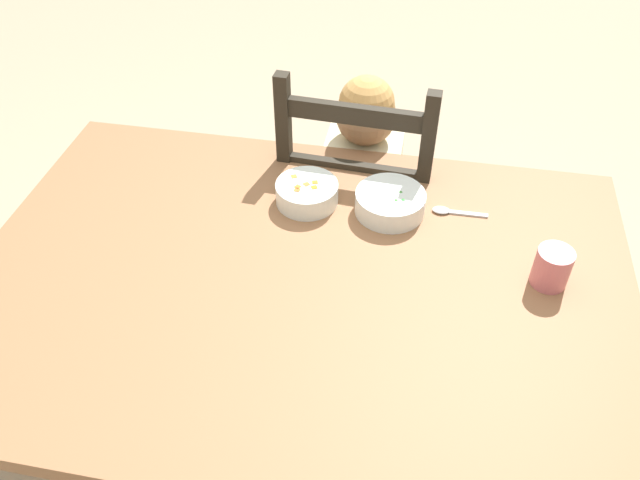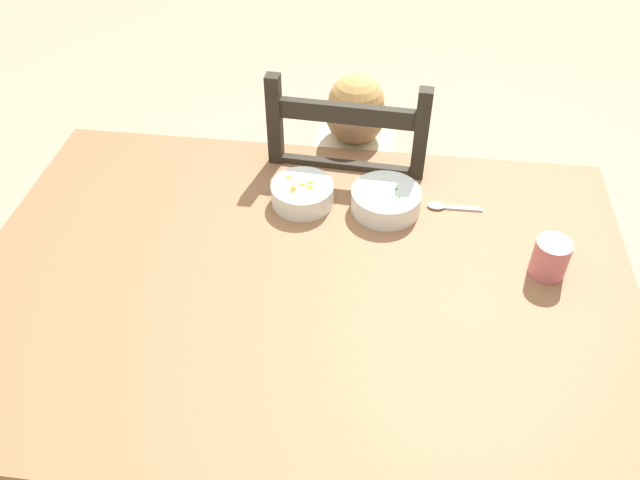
{
  "view_description": "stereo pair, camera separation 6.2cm",
  "coord_description": "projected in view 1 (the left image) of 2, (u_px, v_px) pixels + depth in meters",
  "views": [
    {
      "loc": [
        0.23,
        -0.97,
        1.8
      ],
      "look_at": [
        0.04,
        0.08,
        0.82
      ],
      "focal_mm": 36.2,
      "sensor_mm": 36.0,
      "label": 1
    },
    {
      "loc": [
        0.17,
        -0.98,
        1.8
      ],
      "look_at": [
        0.04,
        0.08,
        0.82
      ],
      "focal_mm": 36.2,
      "sensor_mm": 36.0,
      "label": 2
    }
  ],
  "objects": [
    {
      "name": "child_figure",
      "position": [
        361.0,
        181.0,
        1.92
      ],
      "size": [
        0.32,
        0.31,
        0.95
      ],
      "color": "beige",
      "rests_on": "ground"
    },
    {
      "name": "spoon",
      "position": [
        449.0,
        211.0,
        1.6
      ],
      "size": [
        0.14,
        0.03,
        0.01
      ],
      "color": "silver",
      "rests_on": "dining_table"
    },
    {
      "name": "dining_table",
      "position": [
        298.0,
        306.0,
        1.49
      ],
      "size": [
        1.48,
        1.04,
        0.77
      ],
      "color": "#946340",
      "rests_on": "ground"
    },
    {
      "name": "bowl_of_carrots",
      "position": [
        307.0,
        192.0,
        1.61
      ],
      "size": [
        0.16,
        0.16,
        0.06
      ],
      "color": "white",
      "rests_on": "dining_table"
    },
    {
      "name": "bowl_of_peas",
      "position": [
        390.0,
        202.0,
        1.58
      ],
      "size": [
        0.17,
        0.17,
        0.06
      ],
      "color": "white",
      "rests_on": "dining_table"
    },
    {
      "name": "drinking_cup",
      "position": [
        552.0,
        267.0,
        1.39
      ],
      "size": [
        0.08,
        0.08,
        0.09
      ],
      "primitive_type": "cylinder",
      "color": "#D26E74",
      "rests_on": "dining_table"
    },
    {
      "name": "ground_plane",
      "position": [
        304.0,
        455.0,
        1.95
      ],
      "size": [
        8.0,
        8.0,
        0.0
      ],
      "primitive_type": "plane",
      "color": "tan"
    },
    {
      "name": "dining_chair",
      "position": [
        358.0,
        220.0,
        2.03
      ],
      "size": [
        0.44,
        0.44,
        1.02
      ],
      "color": "black",
      "rests_on": "ground"
    }
  ]
}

